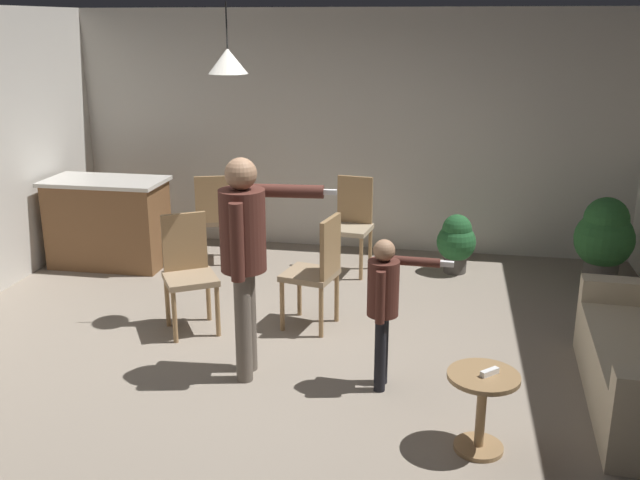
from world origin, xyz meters
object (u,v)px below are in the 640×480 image
Objects in this scene: side_table_by_couch at (482,403)px; dining_chair_spare at (214,215)px; potted_plant_by_wall at (456,241)px; person_adult at (245,245)px; spare_remote_on_table at (490,372)px; potted_plant_corner at (604,237)px; dining_chair_near_wall at (352,221)px; person_child at (384,298)px; dining_chair_by_counter at (318,268)px; kitchen_counter at (108,222)px; dining_chair_centre_back at (188,268)px.

dining_chair_spare reaches higher than side_table_by_couch.
side_table_by_couch is 0.83× the size of potted_plant_by_wall.
dining_chair_spare is (-1.07, 2.43, -0.48)m from person_adult.
potted_plant_corner is at bearing 68.53° from spare_remote_on_table.
dining_chair_near_wall is 1.50m from dining_chair_spare.
person_adult reaches higher than person_child.
person_adult is 2.63× the size of potted_plant_by_wall.
potted_plant_corner is (2.62, 1.57, -0.05)m from dining_chair_by_counter.
side_table_by_couch is (3.85, -2.88, -0.15)m from kitchen_counter.
person_child is 3.21m from dining_chair_spare.
potted_plant_by_wall is 4.84× the size of spare_remote_on_table.
kitchen_counter is at bearing 173.79° from dining_chair_spare.
potted_plant_by_wall reaches higher than side_table_by_couch.
potted_plant_by_wall is at bearing 176.26° from potted_plant_corner.
dining_chair_spare is 7.69× the size of spare_remote_on_table.
kitchen_counter is 0.76× the size of person_adult.
spare_remote_on_table is at bearing 118.16° from dining_chair_centre_back.
potted_plant_by_wall is at bearing 171.54° from person_child.
potted_plant_by_wall is at bearing 93.12° from spare_remote_on_table.
kitchen_counter is 1.12× the size of person_child.
dining_chair_by_counter is 1.00× the size of dining_chair_centre_back.
person_adult is 1.84× the size of potted_plant_corner.
dining_chair_near_wall is at bearing 165.90° from person_adult.
dining_chair_by_counter is at bearing -142.82° from person_child.
spare_remote_on_table is (1.36, -1.65, -0.01)m from dining_chair_by_counter.
person_adult is (2.18, -2.19, 0.55)m from kitchen_counter.
dining_chair_near_wall is 7.69× the size of spare_remote_on_table.
potted_plant_by_wall is (2.26, 1.87, -0.20)m from dining_chair_centre_back.
potted_plant_by_wall is (-0.15, 3.31, 0.02)m from side_table_by_couch.
person_adult is at bearing 171.80° from dining_chair_by_counter.
potted_plant_corner is 1.46m from potted_plant_by_wall.
dining_chair_by_counter is 1.59× the size of potted_plant_by_wall.
person_adult reaches higher than potted_plant_by_wall.
dining_chair_spare reaches higher than potted_plant_by_wall.
person_child is at bearing 85.39° from person_adult.
person_adult is 1.48× the size of person_child.
dining_chair_centre_back is 7.69× the size of spare_remote_on_table.
dining_chair_near_wall is at bearing -179.05° from potted_plant_corner.
side_table_by_couch is 4.17m from dining_chair_spare.
person_adult is at bearing -45.13° from kitchen_counter.
potted_plant_corner is at bearing -17.66° from dining_chair_spare.
side_table_by_couch is 0.31× the size of person_adult.
dining_chair_near_wall reaches higher than potted_plant_corner.
person_adult is 12.74× the size of spare_remote_on_table.
potted_plant_corner is at bearing -170.48° from dining_chair_near_wall.
dining_chair_centre_back is 1.11× the size of potted_plant_corner.
side_table_by_couch is 0.21m from spare_remote_on_table.
dining_chair_by_counter is 3.05m from potted_plant_corner.
dining_chair_spare is (-0.34, 1.69, 0.00)m from dining_chair_centre_back.
potted_plant_corner is at bearing 174.38° from dining_chair_centre_back.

